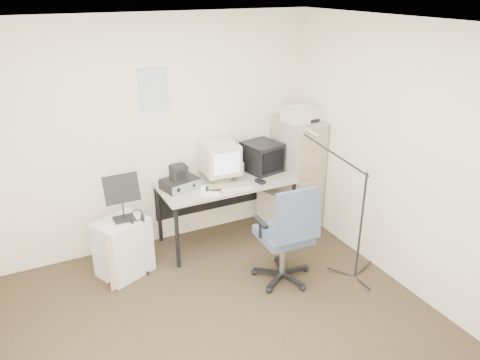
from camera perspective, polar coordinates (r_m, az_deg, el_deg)
name	(u,v)px	position (r m, az deg, el deg)	size (l,w,h in m)	color
floor	(232,332)	(4.22, -0.93, -18.09)	(3.60, 3.60, 0.01)	#2B2419
ceiling	(230,26)	(3.18, -1.24, 18.21)	(3.60, 3.60, 0.01)	white
wall_back	(158,135)	(5.09, -9.92, 5.38)	(3.60, 0.02, 2.50)	#F2E1C0
wall_right	(409,162)	(4.53, 19.93, 2.06)	(0.02, 3.60, 2.50)	#F2E1C0
wall_calendar	(154,89)	(4.95, -10.50, 10.83)	(0.30, 0.02, 0.44)	white
filing_cabinet	(297,172)	(5.66, 6.93, 0.93)	(0.40, 0.60, 1.30)	#B6A998
printer	(302,114)	(5.39, 7.54, 7.97)	(0.41, 0.28, 0.16)	beige
desk	(227,211)	(5.33, -1.65, -3.75)	(1.50, 0.70, 0.73)	#9D9B8A
crt_monitor	(220,161)	(5.16, -2.48, 2.28)	(0.37, 0.39, 0.41)	beige
crt_tv	(262,157)	(5.41, 2.67, 2.84)	(0.37, 0.39, 0.34)	black
desk_speaker	(239,168)	(5.31, -0.13, 1.43)	(0.09, 0.09, 0.16)	#C0AE93
keyboard	(229,187)	(4.99, -1.38, -0.87)	(0.48, 0.17, 0.03)	beige
mouse	(260,181)	(5.12, 2.47, -0.18)	(0.07, 0.11, 0.03)	black
radio_receiver	(180,183)	(5.02, -7.33, -0.42)	(0.37, 0.27, 0.11)	black
radio_speaker	(179,173)	(4.95, -7.48, 0.91)	(0.16, 0.15, 0.16)	black
papers	(210,191)	(4.93, -3.68, -1.29)	(0.20, 0.27, 0.02)	white
pc_tower	(276,208)	(5.75, 4.40, -3.39)	(0.20, 0.45, 0.42)	beige
office_chair	(284,233)	(4.57, 5.33, -6.40)	(0.61, 0.61, 1.05)	#3C4861
side_cart	(123,247)	(4.90, -14.06, -7.95)	(0.48, 0.39, 0.60)	silver
music_stand	(122,197)	(4.67, -14.21, -2.02)	(0.34, 0.18, 0.49)	black
headphones	(137,218)	(4.68, -12.44, -4.52)	(0.14, 0.14, 0.03)	black
mic_stand	(363,211)	(4.63, 14.73, -3.64)	(0.02, 0.02, 1.49)	black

